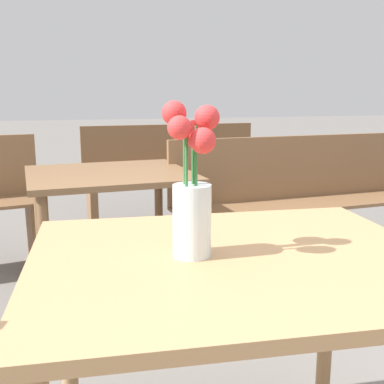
# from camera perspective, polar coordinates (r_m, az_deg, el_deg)

# --- Properties ---
(table_front) EXTENTS (1.05, 0.90, 0.73)m
(table_front) POSITION_cam_1_polar(r_m,az_deg,el_deg) (1.22, 5.09, -11.76)
(table_front) COLOR tan
(table_front) RESTS_ON ground_plane
(flower_vase) EXTENTS (0.13, 0.14, 0.37)m
(flower_vase) POSITION_cam_1_polar(r_m,az_deg,el_deg) (1.13, 0.03, -0.21)
(flower_vase) COLOR silver
(flower_vase) RESTS_ON table_front
(bench_middle) EXTENTS (1.84, 0.47, 0.85)m
(bench_middle) POSITION_cam_1_polar(r_m,az_deg,el_deg) (3.17, 13.63, -0.43)
(bench_middle) COLOR brown
(bench_middle) RESTS_ON ground_plane
(bench_far) EXTENTS (1.54, 0.41, 0.85)m
(bench_far) POSITION_cam_1_polar(r_m,az_deg,el_deg) (4.16, -2.31, 2.53)
(bench_far) COLOR brown
(bench_far) RESTS_ON ground_plane
(table_back) EXTENTS (0.88, 0.82, 0.71)m
(table_back) POSITION_cam_1_polar(r_m,az_deg,el_deg) (2.59, -9.71, 0.00)
(table_back) COLOR brown
(table_back) RESTS_ON ground_plane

